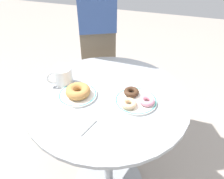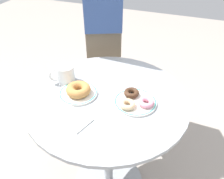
# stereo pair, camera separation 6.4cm
# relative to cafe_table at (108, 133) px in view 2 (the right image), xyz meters

# --- Properties ---
(cafe_table) EXTENTS (0.78, 0.78, 0.76)m
(cafe_table) POSITION_rel_cafe_table_xyz_m (0.00, 0.00, 0.00)
(cafe_table) COLOR #999EA3
(cafe_table) RESTS_ON ground
(plate_left) EXTENTS (0.18, 0.18, 0.01)m
(plate_left) POSITION_rel_cafe_table_xyz_m (-0.14, -0.03, 0.27)
(plate_left) COLOR white
(plate_left) RESTS_ON cafe_table
(plate_right) EXTENTS (0.20, 0.20, 0.01)m
(plate_right) POSITION_rel_cafe_table_xyz_m (0.14, -0.00, 0.27)
(plate_right) COLOR white
(plate_right) RESTS_ON cafe_table
(donut_old_fashioned) EXTENTS (0.15, 0.15, 0.04)m
(donut_old_fashioned) POSITION_rel_cafe_table_xyz_m (-0.13, -0.04, 0.29)
(donut_old_fashioned) COLOR #BC7F42
(donut_old_fashioned) RESTS_ON plate_left
(donut_pink_frosted) EXTENTS (0.10, 0.10, 0.02)m
(donut_pink_frosted) POSITION_rel_cafe_table_xyz_m (0.19, -0.01, 0.28)
(donut_pink_frosted) COLOR pink
(donut_pink_frosted) RESTS_ON plate_right
(donut_chocolate) EXTENTS (0.09, 0.09, 0.02)m
(donut_chocolate) POSITION_rel_cafe_table_xyz_m (0.11, 0.04, 0.28)
(donut_chocolate) COLOR #422819
(donut_chocolate) RESTS_ON plate_right
(donut_glazed) EXTENTS (0.08, 0.08, 0.02)m
(donut_glazed) POSITION_rel_cafe_table_xyz_m (0.11, -0.05, 0.28)
(donut_glazed) COLOR #E0B789
(donut_glazed) RESTS_ON plate_right
(paper_napkin) EXTENTS (0.16, 0.14, 0.01)m
(paper_napkin) POSITION_rel_cafe_table_xyz_m (-0.08, -0.20, 0.26)
(paper_napkin) COLOR white
(paper_napkin) RESTS_ON cafe_table
(coffee_mug) EXTENTS (0.11, 0.10, 0.09)m
(coffee_mug) POSITION_rel_cafe_table_xyz_m (-0.25, 0.04, 0.31)
(coffee_mug) COLOR white
(coffee_mug) RESTS_ON cafe_table
(person_figure) EXTENTS (0.38, 0.49, 1.67)m
(person_figure) POSITION_rel_cafe_table_xyz_m (-0.26, 0.58, 0.33)
(person_figure) COLOR brown
(person_figure) RESTS_ON ground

